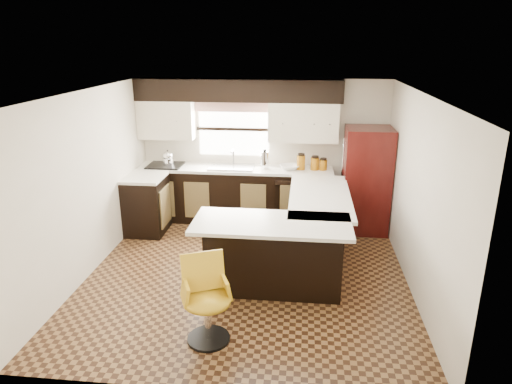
# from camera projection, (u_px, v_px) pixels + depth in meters

# --- Properties ---
(floor) EXTENTS (4.40, 4.40, 0.00)m
(floor) POSITION_uv_depth(u_px,v_px,m) (247.00, 273.00, 6.16)
(floor) COLOR #49301A
(floor) RESTS_ON ground
(ceiling) EXTENTS (4.40, 4.40, 0.00)m
(ceiling) POSITION_uv_depth(u_px,v_px,m) (246.00, 93.00, 5.40)
(ceiling) COLOR silver
(ceiling) RESTS_ON wall_back
(wall_back) EXTENTS (4.40, 0.00, 4.40)m
(wall_back) POSITION_uv_depth(u_px,v_px,m) (263.00, 150.00, 7.85)
(wall_back) COLOR beige
(wall_back) RESTS_ON floor
(wall_front) EXTENTS (4.40, 0.00, 4.40)m
(wall_front) POSITION_uv_depth(u_px,v_px,m) (212.00, 273.00, 3.71)
(wall_front) COLOR beige
(wall_front) RESTS_ON floor
(wall_left) EXTENTS (0.00, 4.40, 4.40)m
(wall_left) POSITION_uv_depth(u_px,v_px,m) (89.00, 184.00, 6.00)
(wall_left) COLOR beige
(wall_left) RESTS_ON floor
(wall_right) EXTENTS (0.00, 4.40, 4.40)m
(wall_right) POSITION_uv_depth(u_px,v_px,m) (417.00, 195.00, 5.57)
(wall_right) COLOR beige
(wall_right) RESTS_ON floor
(base_cab_back) EXTENTS (3.30, 0.60, 0.90)m
(base_cab_back) POSITION_uv_depth(u_px,v_px,m) (235.00, 195.00, 7.86)
(base_cab_back) COLOR black
(base_cab_back) RESTS_ON floor
(base_cab_left) EXTENTS (0.60, 0.70, 0.90)m
(base_cab_left) POSITION_uv_depth(u_px,v_px,m) (147.00, 205.00, 7.38)
(base_cab_left) COLOR black
(base_cab_left) RESTS_ON floor
(counter_back) EXTENTS (3.30, 0.60, 0.04)m
(counter_back) POSITION_uv_depth(u_px,v_px,m) (235.00, 169.00, 7.71)
(counter_back) COLOR silver
(counter_back) RESTS_ON base_cab_back
(counter_left) EXTENTS (0.60, 0.70, 0.04)m
(counter_left) POSITION_uv_depth(u_px,v_px,m) (144.00, 177.00, 7.23)
(counter_left) COLOR silver
(counter_left) RESTS_ON base_cab_left
(soffit) EXTENTS (3.40, 0.35, 0.36)m
(soffit) POSITION_uv_depth(u_px,v_px,m) (238.00, 90.00, 7.41)
(soffit) COLOR black
(soffit) RESTS_ON wall_back
(upper_cab_left) EXTENTS (0.94, 0.35, 0.64)m
(upper_cab_left) POSITION_uv_depth(u_px,v_px,m) (167.00, 119.00, 7.69)
(upper_cab_left) COLOR beige
(upper_cab_left) RESTS_ON wall_back
(upper_cab_right) EXTENTS (1.14, 0.35, 0.64)m
(upper_cab_right) POSITION_uv_depth(u_px,v_px,m) (303.00, 122.00, 7.45)
(upper_cab_right) COLOR beige
(upper_cab_right) RESTS_ON wall_back
(window_pane) EXTENTS (1.20, 0.02, 0.90)m
(window_pane) POSITION_uv_depth(u_px,v_px,m) (234.00, 129.00, 7.78)
(window_pane) COLOR white
(window_pane) RESTS_ON wall_back
(valance) EXTENTS (1.30, 0.06, 0.18)m
(valance) POSITION_uv_depth(u_px,v_px,m) (233.00, 106.00, 7.61)
(valance) COLOR #D19B93
(valance) RESTS_ON wall_back
(sink) EXTENTS (0.75, 0.45, 0.03)m
(sink) POSITION_uv_depth(u_px,v_px,m) (232.00, 167.00, 7.68)
(sink) COLOR #B2B2B7
(sink) RESTS_ON counter_back
(dishwasher) EXTENTS (0.58, 0.03, 0.78)m
(dishwasher) POSITION_uv_depth(u_px,v_px,m) (293.00, 204.00, 7.49)
(dishwasher) COLOR black
(dishwasher) RESTS_ON floor
(cooktop) EXTENTS (0.58, 0.50, 0.02)m
(cooktop) POSITION_uv_depth(u_px,v_px,m) (165.00, 165.00, 7.80)
(cooktop) COLOR black
(cooktop) RESTS_ON counter_back
(peninsula_long) EXTENTS (0.60, 1.95, 0.90)m
(peninsula_long) POSITION_uv_depth(u_px,v_px,m) (315.00, 227.00, 6.52)
(peninsula_long) COLOR black
(peninsula_long) RESTS_ON floor
(peninsula_return) EXTENTS (1.65, 0.60, 0.90)m
(peninsula_return) POSITION_uv_depth(u_px,v_px,m) (273.00, 256.00, 5.65)
(peninsula_return) COLOR black
(peninsula_return) RESTS_ON floor
(counter_pen_long) EXTENTS (0.84, 1.95, 0.04)m
(counter_pen_long) POSITION_uv_depth(u_px,v_px,m) (320.00, 196.00, 6.36)
(counter_pen_long) COLOR silver
(counter_pen_long) RESTS_ON peninsula_long
(counter_pen_return) EXTENTS (1.89, 0.84, 0.04)m
(counter_pen_return) POSITION_uv_depth(u_px,v_px,m) (272.00, 224.00, 5.42)
(counter_pen_return) COLOR silver
(counter_pen_return) RESTS_ON peninsula_return
(refrigerator) EXTENTS (0.73, 0.70, 1.70)m
(refrigerator) POSITION_uv_depth(u_px,v_px,m) (366.00, 180.00, 7.34)
(refrigerator) COLOR #390B09
(refrigerator) RESTS_ON floor
(bar_chair) EXTENTS (0.64, 0.64, 0.92)m
(bar_chair) POSITION_uv_depth(u_px,v_px,m) (207.00, 302.00, 4.65)
(bar_chair) COLOR gold
(bar_chair) RESTS_ON floor
(kettle) EXTENTS (0.19, 0.19, 0.26)m
(kettle) POSITION_uv_depth(u_px,v_px,m) (168.00, 157.00, 7.75)
(kettle) COLOR silver
(kettle) RESTS_ON cooktop
(percolator) EXTENTS (0.13, 0.13, 0.29)m
(percolator) POSITION_uv_depth(u_px,v_px,m) (265.00, 160.00, 7.60)
(percolator) COLOR silver
(percolator) RESTS_ON counter_back
(mixing_bowl) EXTENTS (0.38, 0.38, 0.07)m
(mixing_bowl) POSITION_uv_depth(u_px,v_px,m) (289.00, 167.00, 7.59)
(mixing_bowl) COLOR white
(mixing_bowl) RESTS_ON counter_back
(canister_large) EXTENTS (0.14, 0.14, 0.24)m
(canister_large) POSITION_uv_depth(u_px,v_px,m) (301.00, 162.00, 7.57)
(canister_large) COLOR #935809
(canister_large) RESTS_ON counter_back
(canister_med) EXTENTS (0.14, 0.14, 0.20)m
(canister_med) POSITION_uv_depth(u_px,v_px,m) (315.00, 164.00, 7.55)
(canister_med) COLOR #935809
(canister_med) RESTS_ON counter_back
(canister_small) EXTENTS (0.13, 0.13, 0.17)m
(canister_small) POSITION_uv_depth(u_px,v_px,m) (323.00, 165.00, 7.54)
(canister_small) COLOR #935809
(canister_small) RESTS_ON counter_back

